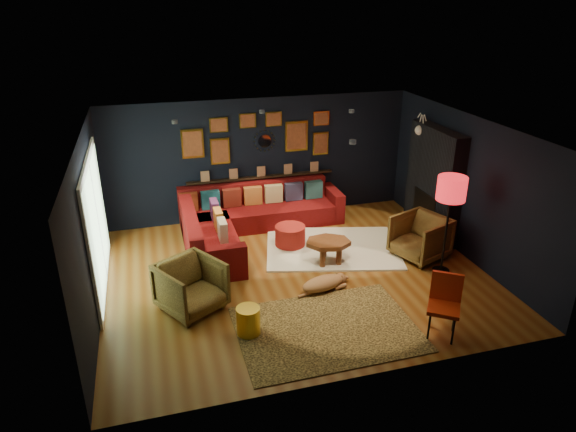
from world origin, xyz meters
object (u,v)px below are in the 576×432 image
object	(u,v)px
pouf	(290,235)
dog	(323,281)
armchair_right	(420,235)
gold_stool	(248,321)
sectional	(242,221)
coffee_table	(328,245)
floor_lamp	(451,193)
orange_chair	(445,300)
armchair_left	(191,284)

from	to	relation	value
pouf	dog	world-z (taller)	pouf
armchair_right	dog	size ratio (longest dim) A/B	0.85
dog	gold_stool	bearing A→B (deg)	-163.25
sectional	gold_stool	size ratio (longest dim) A/B	7.88
coffee_table	pouf	bearing A→B (deg)	118.99
coffee_table	armchair_right	size ratio (longest dim) A/B	1.06
sectional	floor_lamp	distance (m)	4.11
sectional	orange_chair	bearing A→B (deg)	-61.59
coffee_table	gold_stool	bearing A→B (deg)	-137.07
gold_stool	floor_lamp	world-z (taller)	floor_lamp
sectional	coffee_table	xyz separation A→B (m)	(1.29, -1.56, 0.05)
sectional	armchair_left	bearing A→B (deg)	-117.60
sectional	orange_chair	xyz separation A→B (m)	(2.16, -3.99, 0.23)
coffee_table	dog	bearing A→B (deg)	-114.72
armchair_right	floor_lamp	world-z (taller)	floor_lamp
pouf	floor_lamp	world-z (taller)	floor_lamp
pouf	armchair_right	distance (m)	2.46
sectional	floor_lamp	world-z (taller)	floor_lamp
floor_lamp	dog	distance (m)	2.59
pouf	sectional	bearing A→B (deg)	138.97
floor_lamp	coffee_table	bearing A→B (deg)	155.02
armchair_right	orange_chair	size ratio (longest dim) A/B	0.96
orange_chair	dog	xyz separation A→B (m)	(-1.28, 1.55, -0.37)
coffee_table	gold_stool	size ratio (longest dim) A/B	2.19
pouf	gold_stool	bearing A→B (deg)	-117.98
armchair_left	floor_lamp	world-z (taller)	floor_lamp
floor_lamp	sectional	bearing A→B (deg)	142.22
gold_stool	sectional	bearing A→B (deg)	80.53
floor_lamp	dog	size ratio (longest dim) A/B	1.71
armchair_left	orange_chair	bearing A→B (deg)	-55.89
coffee_table	pouf	size ratio (longest dim) A/B	1.61
armchair_right	floor_lamp	size ratio (longest dim) A/B	0.50
sectional	dog	size ratio (longest dim) A/B	3.28
armchair_left	orange_chair	distance (m)	3.77
pouf	armchair_right	world-z (taller)	armchair_right
orange_chair	dog	bearing A→B (deg)	164.15
gold_stool	orange_chair	distance (m)	2.82
dog	armchair_left	bearing A→B (deg)	165.83
armchair_right	gold_stool	size ratio (longest dim) A/B	2.06
gold_stool	armchair_right	bearing A→B (deg)	22.48
sectional	orange_chair	size ratio (longest dim) A/B	3.67
sectional	dog	bearing A→B (deg)	-70.10
sectional	armchair_right	world-z (taller)	armchair_right
coffee_table	gold_stool	xyz separation A→B (m)	(-1.83, -1.70, -0.15)
armchair_left	gold_stool	xyz separation A→B (m)	(0.71, -0.86, -0.23)
armchair_right	floor_lamp	bearing A→B (deg)	-10.76
armchair_left	armchair_right	bearing A→B (deg)	-22.89
armchair_left	gold_stool	distance (m)	1.14
floor_lamp	armchair_right	bearing A→B (deg)	100.11
coffee_table	sectional	bearing A→B (deg)	129.49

